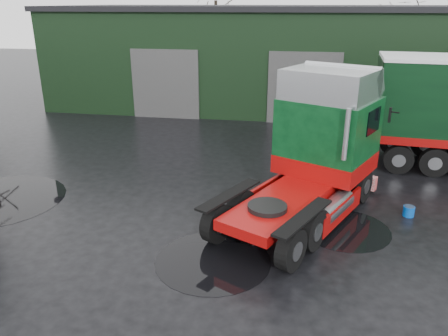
# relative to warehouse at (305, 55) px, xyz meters

# --- Properties ---
(ground) EXTENTS (100.00, 100.00, 0.00)m
(ground) POSITION_rel_warehouse_xyz_m (-2.00, -20.00, -3.16)
(ground) COLOR black
(warehouse) EXTENTS (32.40, 12.40, 6.30)m
(warehouse) POSITION_rel_warehouse_xyz_m (0.00, 0.00, 0.00)
(warehouse) COLOR black
(warehouse) RESTS_ON ground
(hero_tractor) EXTENTS (6.11, 8.02, 4.59)m
(hero_tractor) POSITION_rel_warehouse_xyz_m (-0.15, -18.01, -0.86)
(hero_tractor) COLOR #083616
(hero_tractor) RESTS_ON ground
(wash_bucket) EXTENTS (0.42, 0.42, 0.34)m
(wash_bucket) POSITION_rel_warehouse_xyz_m (3.48, -17.17, -2.99)
(wash_bucket) COLOR #0745AB
(wash_bucket) RESTS_ON ground
(tree_back_a) EXTENTS (4.40, 4.40, 9.50)m
(tree_back_a) POSITION_rel_warehouse_xyz_m (-8.00, 10.00, 1.59)
(tree_back_a) COLOR black
(tree_back_a) RESTS_ON ground
(tree_back_b) EXTENTS (4.40, 4.40, 7.50)m
(tree_back_b) POSITION_rel_warehouse_xyz_m (8.00, 10.00, 0.59)
(tree_back_b) COLOR black
(tree_back_b) RESTS_ON ground
(puddle_0) EXTENTS (3.14, 3.14, 0.01)m
(puddle_0) POSITION_rel_warehouse_xyz_m (-2.28, -20.83, -3.15)
(puddle_0) COLOR black
(puddle_0) RESTS_ON ground
(puddle_1) EXTENTS (2.77, 2.77, 0.01)m
(puddle_1) POSITION_rel_warehouse_xyz_m (1.36, -18.44, -3.15)
(puddle_1) COLOR black
(puddle_1) RESTS_ON ground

